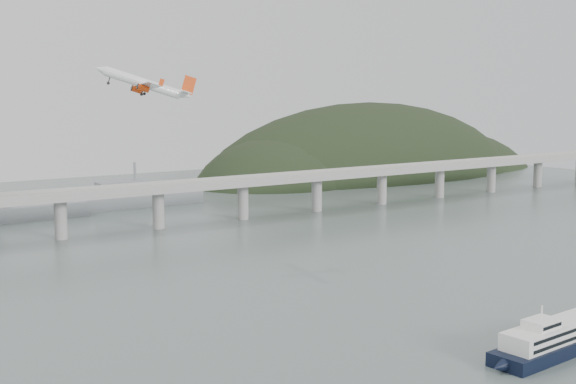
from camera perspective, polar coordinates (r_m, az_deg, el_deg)
ground at (r=222.24m, az=8.21°, el=-10.80°), size 900.00×900.00×0.00m
bridge at (r=385.52m, az=-12.46°, el=-0.39°), size 800.00×22.00×23.90m
headland at (r=654.48m, az=6.85°, el=-0.32°), size 365.00×155.00×156.00m
ferry at (r=220.80m, az=19.25°, el=-10.22°), size 75.90×16.68×14.31m
airliner at (r=288.04m, az=-10.51°, el=7.86°), size 37.40×34.38×14.14m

